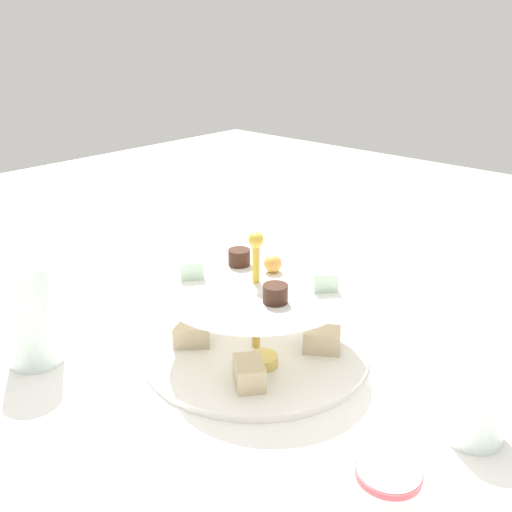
{
  "coord_description": "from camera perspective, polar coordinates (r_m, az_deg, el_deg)",
  "views": [
    {
      "loc": [
        0.46,
        -0.51,
        0.42
      ],
      "look_at": [
        0.0,
        0.0,
        0.14
      ],
      "focal_mm": 41.56,
      "sensor_mm": 36.0,
      "label": 1
    }
  ],
  "objects": [
    {
      "name": "water_glass_short_left",
      "position": [
        0.68,
        20.36,
        -13.71
      ],
      "size": [
        0.06,
        0.06,
        0.07
      ],
      "primitive_type": "cylinder",
      "color": "silver",
      "rests_on": "ground_plane"
    },
    {
      "name": "water_glass_tall_right",
      "position": [
        0.8,
        -20.89,
        -5.28
      ],
      "size": [
        0.07,
        0.07,
        0.14
      ],
      "primitive_type": "cylinder",
      "color": "silver",
      "rests_on": "ground_plane"
    },
    {
      "name": "teacup_with_saucer",
      "position": [
        0.58,
        12.47,
        -21.42
      ],
      "size": [
        0.09,
        0.09,
        0.05
      ],
      "color": "white",
      "rests_on": "ground_plane"
    },
    {
      "name": "tiered_serving_stand",
      "position": [
        0.78,
        0.02,
        -6.47
      ],
      "size": [
        0.3,
        0.3,
        0.17
      ],
      "color": "white",
      "rests_on": "ground_plane"
    },
    {
      "name": "ground_plane",
      "position": [
        0.8,
        0.0,
        -9.32
      ],
      "size": [
        2.4,
        2.4,
        0.0
      ],
      "primitive_type": "plane",
      "color": "white"
    },
    {
      "name": "butter_knife_left",
      "position": [
        1.1,
        -4.16,
        -0.3
      ],
      "size": [
        0.11,
        0.14,
        0.0
      ],
      "primitive_type": "cube",
      "rotation": [
        0.0,
        0.0,
        4.07
      ],
      "color": "silver",
      "rests_on": "ground_plane"
    }
  ]
}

